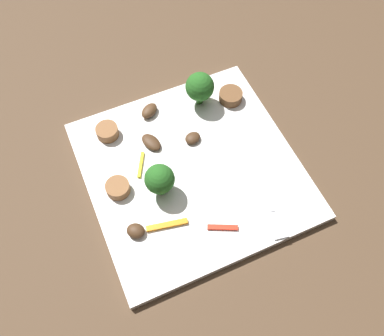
% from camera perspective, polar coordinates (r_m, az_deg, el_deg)
% --- Properties ---
extents(ground_plane, '(1.40, 1.40, 0.00)m').
position_cam_1_polar(ground_plane, '(0.56, 0.00, -0.55)').
color(ground_plane, '#4C3826').
extents(plate, '(0.27, 0.27, 0.01)m').
position_cam_1_polar(plate, '(0.55, 0.00, -0.27)').
color(plate, white).
rests_on(plate, ground_plane).
extents(fork, '(0.18, 0.05, 0.00)m').
position_cam_1_polar(fork, '(0.54, 9.54, -2.07)').
color(fork, silver).
rests_on(fork, plate).
extents(broccoli_floret_0, '(0.04, 0.04, 0.05)m').
position_cam_1_polar(broccoli_floret_0, '(0.58, 1.07, 10.95)').
color(broccoli_floret_0, '#296420').
rests_on(broccoli_floret_0, plate).
extents(broccoli_floret_1, '(0.04, 0.04, 0.05)m').
position_cam_1_polar(broccoli_floret_1, '(0.51, -4.42, -1.58)').
color(broccoli_floret_1, '#296420').
rests_on(broccoli_floret_1, plate).
extents(sausage_slice_0, '(0.05, 0.05, 0.01)m').
position_cam_1_polar(sausage_slice_0, '(0.61, 5.27, 9.71)').
color(sausage_slice_0, brown).
rests_on(sausage_slice_0, plate).
extents(sausage_slice_1, '(0.04, 0.04, 0.01)m').
position_cam_1_polar(sausage_slice_1, '(0.54, -10.05, -2.68)').
color(sausage_slice_1, brown).
rests_on(sausage_slice_1, plate).
extents(sausage_slice_2, '(0.04, 0.04, 0.01)m').
position_cam_1_polar(sausage_slice_2, '(0.58, -11.44, 4.88)').
color(sausage_slice_2, brown).
rests_on(sausage_slice_2, plate).
extents(mushroom_0, '(0.04, 0.03, 0.01)m').
position_cam_1_polar(mushroom_0, '(0.57, -5.56, 3.52)').
color(mushroom_0, '#422B19').
rests_on(mushroom_0, plate).
extents(mushroom_1, '(0.03, 0.03, 0.01)m').
position_cam_1_polar(mushroom_1, '(0.59, -5.82, 7.76)').
color(mushroom_1, '#4C331E').
rests_on(mushroom_1, plate).
extents(mushroom_2, '(0.02, 0.03, 0.01)m').
position_cam_1_polar(mushroom_2, '(0.57, 0.10, 4.10)').
color(mushroom_2, '#422B19').
rests_on(mushroom_2, plate).
extents(mushroom_3, '(0.03, 0.03, 0.01)m').
position_cam_1_polar(mushroom_3, '(0.51, -7.66, -8.46)').
color(mushroom_3, '#422B19').
rests_on(mushroom_3, plate).
extents(pepper_strip_0, '(0.02, 0.04, 0.00)m').
position_cam_1_polar(pepper_strip_0, '(0.51, 3.68, -8.28)').
color(pepper_strip_0, red).
rests_on(pepper_strip_0, plate).
extents(pepper_strip_1, '(0.02, 0.05, 0.00)m').
position_cam_1_polar(pepper_strip_1, '(0.51, -3.42, -7.74)').
color(pepper_strip_1, orange).
rests_on(pepper_strip_1, plate).
extents(pepper_strip_2, '(0.04, 0.02, 0.00)m').
position_cam_1_polar(pepper_strip_2, '(0.55, -6.98, 0.45)').
color(pepper_strip_2, yellow).
rests_on(pepper_strip_2, plate).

